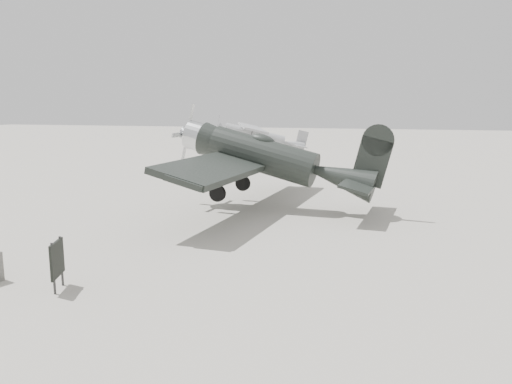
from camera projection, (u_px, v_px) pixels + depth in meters
ground at (270, 241)px, 16.82m from camera, size 160.00×160.00×0.00m
lowwing_monoplane at (273, 159)px, 21.50m from camera, size 9.20×12.88×4.15m
highwing_monoplane at (258, 134)px, 43.54m from camera, size 8.06×11.15×3.19m
sign_board at (57, 260)px, 12.24m from camera, size 0.34×0.86×1.28m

